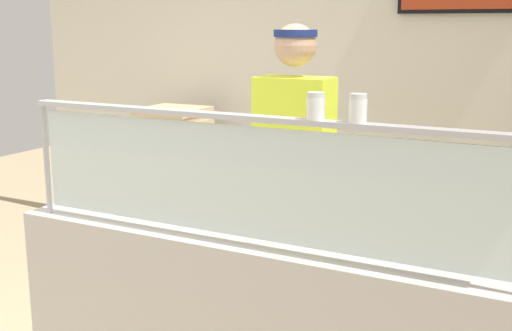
{
  "coord_description": "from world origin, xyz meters",
  "views": [
    {
      "loc": [
        2.16,
        -1.94,
        1.76
      ],
      "look_at": [
        0.95,
        0.37,
        1.19
      ],
      "focal_mm": 45.58,
      "sensor_mm": 36.0,
      "label": 1
    }
  ],
  "objects_px": {
    "pizza_server": "(256,213)",
    "pizza_box_stack": "(173,129)",
    "parmesan_shaker": "(316,108)",
    "pepper_flake_shaker": "(358,110)",
    "pizza_tray": "(254,217)",
    "worker_figure": "(294,174)"
  },
  "relations": [
    {
      "from": "pizza_tray",
      "to": "pizza_box_stack",
      "type": "relative_size",
      "value": 0.84
    },
    {
      "from": "pizza_tray",
      "to": "pizza_server",
      "type": "bearing_deg",
      "value": -46.31
    },
    {
      "from": "pizza_server",
      "to": "worker_figure",
      "type": "relative_size",
      "value": 0.16
    },
    {
      "from": "pizza_tray",
      "to": "pepper_flake_shaker",
      "type": "height_order",
      "value": "pepper_flake_shaker"
    },
    {
      "from": "parmesan_shaker",
      "to": "pepper_flake_shaker",
      "type": "xyz_separation_m",
      "value": [
        0.15,
        0.0,
        0.0
      ]
    },
    {
      "from": "pizza_tray",
      "to": "worker_figure",
      "type": "xyz_separation_m",
      "value": [
        -0.11,
        0.64,
        0.04
      ]
    },
    {
      "from": "pepper_flake_shaker",
      "to": "worker_figure",
      "type": "height_order",
      "value": "worker_figure"
    },
    {
      "from": "pizza_server",
      "to": "pizza_box_stack",
      "type": "height_order",
      "value": "pizza_box_stack"
    },
    {
      "from": "pizza_tray",
      "to": "worker_figure",
      "type": "distance_m",
      "value": 0.65
    },
    {
      "from": "pizza_tray",
      "to": "pizza_server",
      "type": "distance_m",
      "value": 0.04
    },
    {
      "from": "pizza_box_stack",
      "to": "pizza_server",
      "type": "bearing_deg",
      "value": -46.53
    },
    {
      "from": "pizza_tray",
      "to": "worker_figure",
      "type": "bearing_deg",
      "value": 99.61
    },
    {
      "from": "worker_figure",
      "to": "pizza_box_stack",
      "type": "height_order",
      "value": "worker_figure"
    },
    {
      "from": "pepper_flake_shaker",
      "to": "pizza_server",
      "type": "bearing_deg",
      "value": 150.8
    },
    {
      "from": "parmesan_shaker",
      "to": "worker_figure",
      "type": "relative_size",
      "value": 0.05
    },
    {
      "from": "pepper_flake_shaker",
      "to": "worker_figure",
      "type": "distance_m",
      "value": 1.25
    },
    {
      "from": "pizza_server",
      "to": "parmesan_shaker",
      "type": "bearing_deg",
      "value": -22.6
    },
    {
      "from": "pepper_flake_shaker",
      "to": "pizza_tray",
      "type": "bearing_deg",
      "value": 150.06
    },
    {
      "from": "parmesan_shaker",
      "to": "worker_figure",
      "type": "distance_m",
      "value": 1.18
    },
    {
      "from": "pizza_tray",
      "to": "pizza_server",
      "type": "height_order",
      "value": "pizza_server"
    },
    {
      "from": "pepper_flake_shaker",
      "to": "worker_figure",
      "type": "bearing_deg",
      "value": 124.4
    },
    {
      "from": "pizza_server",
      "to": "worker_figure",
      "type": "xyz_separation_m",
      "value": [
        -0.13,
        0.66,
        0.02
      ]
    }
  ]
}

